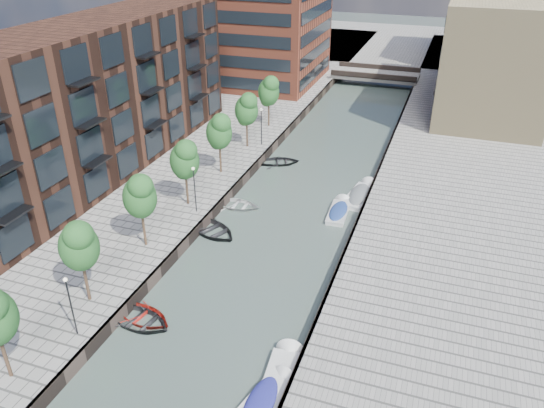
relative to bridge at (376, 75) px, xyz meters
The scene contains 29 objects.
water 32.03m from the bridge, 90.00° to the right, with size 300.00×300.00×0.00m, color #38473F.
quay_left 48.17m from the bridge, 138.37° to the right, with size 60.00×140.00×1.00m, color gray.
quay_right 35.79m from the bridge, 63.43° to the right, with size 20.00×140.00×1.00m, color gray.
quay_wall_left 32.59m from the bridge, 100.79° to the right, with size 0.25×140.00×1.00m, color #332823.
quay_wall_right 32.59m from the bridge, 79.21° to the right, with size 0.25×140.00×1.00m, color #332823.
far_closure 28.01m from the bridge, 90.00° to the left, with size 80.00×40.00×1.00m, color gray.
apartment_block 46.99m from the bridge, 115.46° to the right, with size 8.00×38.00×14.00m, color black.
tan_block_near 19.99m from the bridge, 32.01° to the right, with size 12.00×25.00×14.00m, color tan.
tan_block_far 23.87m from the bridge, 45.00° to the left, with size 12.00×20.00×16.00m, color tan.
bridge is the anchor object (origin of this frame).
tree_1 61.71m from the bridge, 97.93° to the right, with size 2.50×2.50×5.95m.
tree_2 54.81m from the bridge, 98.95° to the right, with size 2.50×2.50×5.95m.
tree_3 47.92m from the bridge, 100.25° to the right, with size 2.50×2.50×5.95m.
tree_4 41.08m from the bridge, 102.00° to the right, with size 2.50×2.50×5.95m.
tree_5 34.30m from the bridge, 104.44° to the right, with size 2.50×2.50×5.95m.
tree_6 27.63m from the bridge, 108.10° to the right, with size 2.50×2.50×5.95m.
lamp_0 64.44m from the bridge, 96.42° to the right, with size 0.24×0.24×4.12m.
lamp_1 48.58m from the bridge, 98.53° to the right, with size 0.24×0.24×4.12m.
lamp_2 32.87m from the bridge, 102.68° to the right, with size 0.24×0.24×4.12m.
sloop_0 61.23m from the bridge, 94.60° to the right, with size 3.33×4.66×0.96m, color black.
sloop_1 49.58m from the bridge, 96.04° to the right, with size 3.65×5.12×1.06m, color black.
sloop_2 60.77m from the bridge, 94.53° to the right, with size 2.97×4.15×0.86m, color #A21911.
sloop_3 44.77m from the bridge, 96.30° to the right, with size 3.02×4.22×0.87m, color silver.
sloop_4 34.43m from the bridge, 97.32° to the right, with size 3.05×4.27×0.89m, color black.
motorboat_0 64.60m from the bridge, 85.56° to the right, with size 2.78×5.14×1.63m.
motorboat_2 62.56m from the bridge, 85.11° to the right, with size 2.34×5.51×1.79m.
motorboat_3 42.64m from the bridge, 84.59° to the right, with size 1.82×4.65×1.53m.
motorboat_4 39.13m from the bridge, 82.27° to the right, with size 2.70×5.74×1.84m.
car 11.79m from the bridge, 29.61° to the right, with size 1.55×3.84×1.31m, color #949598.
Camera 1 is at (12.00, -11.10, 23.16)m, focal length 35.00 mm.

